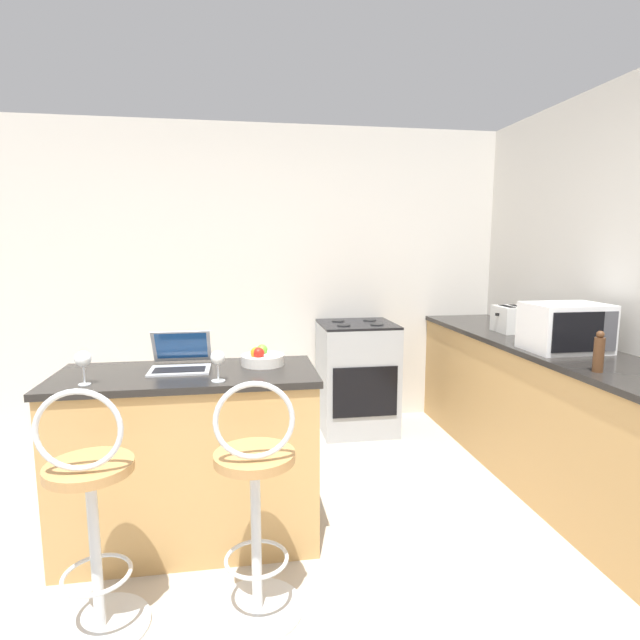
% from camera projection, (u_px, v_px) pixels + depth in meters
% --- Properties ---
extents(ground_plane, '(20.00, 20.00, 0.00)m').
position_uv_depth(ground_plane, '(288.00, 640.00, 2.02)').
color(ground_plane, '#ADA393').
extents(wall_back, '(12.00, 0.06, 2.60)m').
position_uv_depth(wall_back, '(258.00, 278.00, 4.37)').
color(wall_back, silver).
rests_on(wall_back, ground_plane).
extents(breakfast_bar, '(1.33, 0.59, 0.93)m').
position_uv_depth(breakfast_bar, '(190.00, 457.00, 2.64)').
color(breakfast_bar, tan).
rests_on(breakfast_bar, ground_plane).
extents(counter_right, '(0.63, 3.10, 0.93)m').
position_uv_depth(counter_right, '(555.00, 418.00, 3.25)').
color(counter_right, tan).
rests_on(counter_right, ground_plane).
extents(bar_stool_near, '(0.40, 0.40, 1.06)m').
position_uv_depth(bar_stool_near, '(92.00, 518.00, 1.99)').
color(bar_stool_near, silver).
rests_on(bar_stool_near, ground_plane).
extents(bar_stool_far, '(0.40, 0.40, 1.06)m').
position_uv_depth(bar_stool_far, '(256.00, 505.00, 2.09)').
color(bar_stool_far, silver).
rests_on(bar_stool_far, ground_plane).
extents(laptop, '(0.31, 0.29, 0.20)m').
position_uv_depth(laptop, '(181.00, 359.00, 2.64)').
color(laptop, '#B7BABF').
rests_on(laptop, breakfast_bar).
extents(microwave, '(0.46, 0.35, 0.30)m').
position_uv_depth(microwave, '(566.00, 327.00, 3.07)').
color(microwave, white).
rests_on(microwave, counter_right).
extents(toaster, '(0.24, 0.25, 0.20)m').
position_uv_depth(toaster, '(512.00, 319.00, 3.76)').
color(toaster, silver).
rests_on(toaster, counter_right).
extents(stove_range, '(0.62, 0.61, 0.94)m').
position_uv_depth(stove_range, '(357.00, 377.00, 4.28)').
color(stove_range, '#9EA3A8').
rests_on(stove_range, ground_plane).
extents(wine_glass_short, '(0.08, 0.08, 0.16)m').
position_uv_depth(wine_glass_short, '(83.00, 360.00, 2.32)').
color(wine_glass_short, silver).
rests_on(wine_glass_short, breakfast_bar).
extents(wine_glass_tall, '(0.07, 0.07, 0.15)m').
position_uv_depth(wine_glass_tall, '(218.00, 359.00, 2.39)').
color(wine_glass_tall, silver).
rests_on(wine_glass_tall, breakfast_bar).
extents(fruit_bowl, '(0.23, 0.23, 0.11)m').
position_uv_depth(fruit_bowl, '(262.00, 358.00, 2.73)').
color(fruit_bowl, silver).
rests_on(fruit_bowl, breakfast_bar).
extents(pepper_mill, '(0.05, 0.05, 0.22)m').
position_uv_depth(pepper_mill, '(599.00, 353.00, 2.57)').
color(pepper_mill, '#4C2D19').
rests_on(pepper_mill, counter_right).
extents(mug_white, '(0.10, 0.09, 0.09)m').
position_uv_depth(mug_white, '(498.00, 319.00, 4.14)').
color(mug_white, white).
rests_on(mug_white, counter_right).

